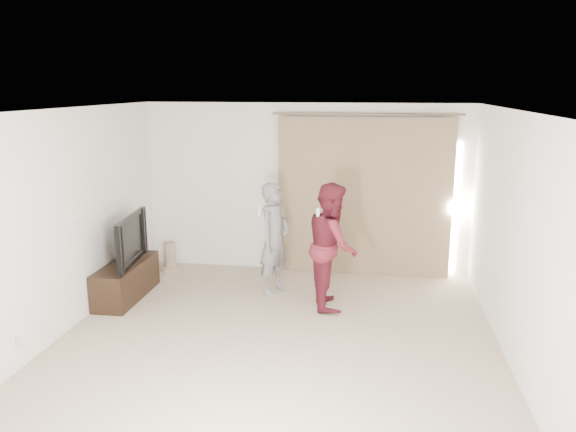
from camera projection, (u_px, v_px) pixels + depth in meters
The scene contains 10 objects.
floor at pixel (274, 346), 6.28m from camera, with size 5.50×5.50×0.00m, color tan.
wall_back at pixel (305, 189), 8.63m from camera, with size 5.00×0.04×2.60m, color white.
wall_left at pixel (57, 226), 6.36m from camera, with size 0.04×5.50×2.60m.
ceiling at pixel (273, 111), 5.69m from camera, with size 5.00×5.50×0.01m, color white.
curtain at pixel (365, 197), 8.45m from camera, with size 2.80×0.11×2.46m.
tv_console at pixel (126, 280), 7.68m from camera, with size 0.44×1.28×0.49m, color black.
tv at pixel (124, 239), 7.55m from camera, with size 1.16×0.15×0.67m, color black.
scratching_post at pixel (170, 259), 8.86m from camera, with size 0.33×0.33×0.43m.
person_man at pixel (275, 239), 7.77m from camera, with size 0.57×0.67×1.56m.
person_woman at pixel (332, 245), 7.28m from camera, with size 0.75×0.90×1.65m.
Camera 1 is at (1.03, -5.69, 2.85)m, focal length 35.00 mm.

